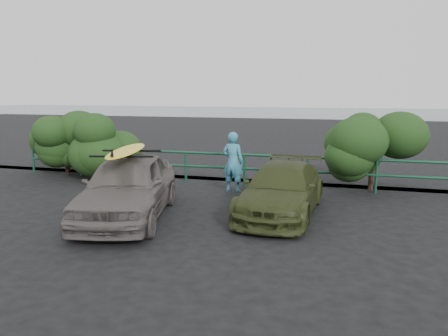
# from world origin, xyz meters

# --- Properties ---
(ground) EXTENTS (80.00, 80.00, 0.00)m
(ground) POSITION_xyz_m (0.00, 0.00, 0.00)
(ground) COLOR black
(ocean) EXTENTS (200.00, 200.00, 0.00)m
(ocean) POSITION_xyz_m (0.00, 60.00, 0.00)
(ocean) COLOR slate
(ocean) RESTS_ON ground
(guardrail) EXTENTS (14.00, 0.08, 1.04)m
(guardrail) POSITION_xyz_m (0.00, 5.00, 0.52)
(guardrail) COLOR #144930
(guardrail) RESTS_ON ground
(shrub_left) EXTENTS (3.20, 2.40, 2.07)m
(shrub_left) POSITION_xyz_m (-4.80, 5.40, 1.03)
(shrub_left) COLOR #1F4017
(shrub_left) RESTS_ON ground
(shrub_right) EXTENTS (3.20, 2.40, 2.28)m
(shrub_right) POSITION_xyz_m (5.00, 5.50, 1.14)
(shrub_right) COLOR #1F4017
(shrub_right) RESTS_ON ground
(sedan) EXTENTS (2.82, 4.80, 1.53)m
(sedan) POSITION_xyz_m (-0.85, 0.73, 0.77)
(sedan) COLOR #5F5854
(sedan) RESTS_ON ground
(olive_vehicle) EXTENTS (1.92, 4.28, 1.22)m
(olive_vehicle) POSITION_xyz_m (2.63, 2.07, 0.61)
(olive_vehicle) COLOR #343D1B
(olive_vehicle) RESTS_ON ground
(man) EXTENTS (0.71, 0.52, 1.81)m
(man) POSITION_xyz_m (0.86, 4.08, 0.91)
(man) COLOR teal
(man) RESTS_ON ground
(roof_rack) EXTENTS (1.64, 1.32, 0.05)m
(roof_rack) POSITION_xyz_m (-0.85, 0.73, 1.56)
(roof_rack) COLOR black
(roof_rack) RESTS_ON sedan
(surfboard) EXTENTS (1.23, 2.87, 0.08)m
(surfboard) POSITION_xyz_m (-0.85, 0.73, 1.62)
(surfboard) COLOR yellow
(surfboard) RESTS_ON roof_rack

